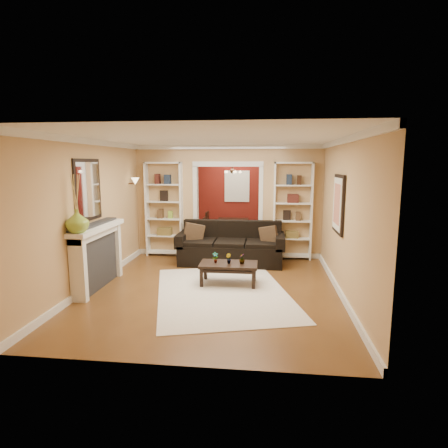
# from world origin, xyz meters

# --- Properties ---
(floor) EXTENTS (8.00, 8.00, 0.00)m
(floor) POSITION_xyz_m (0.00, 0.00, 0.00)
(floor) COLOR brown
(floor) RESTS_ON ground
(ceiling) EXTENTS (8.00, 8.00, 0.00)m
(ceiling) POSITION_xyz_m (0.00, 0.00, 2.70)
(ceiling) COLOR white
(ceiling) RESTS_ON ground
(wall_back) EXTENTS (8.00, 0.00, 8.00)m
(wall_back) POSITION_xyz_m (0.00, 4.00, 1.35)
(wall_back) COLOR tan
(wall_back) RESTS_ON ground
(wall_front) EXTENTS (8.00, 0.00, 8.00)m
(wall_front) POSITION_xyz_m (0.00, -4.00, 1.35)
(wall_front) COLOR tan
(wall_front) RESTS_ON ground
(wall_left) EXTENTS (0.00, 8.00, 8.00)m
(wall_left) POSITION_xyz_m (-2.25, 0.00, 1.35)
(wall_left) COLOR tan
(wall_left) RESTS_ON ground
(wall_right) EXTENTS (0.00, 8.00, 8.00)m
(wall_right) POSITION_xyz_m (2.25, 0.00, 1.35)
(wall_right) COLOR tan
(wall_right) RESTS_ON ground
(partition_wall) EXTENTS (4.50, 0.15, 2.70)m
(partition_wall) POSITION_xyz_m (0.00, 1.20, 1.35)
(partition_wall) COLOR tan
(partition_wall) RESTS_ON floor
(red_back_panel) EXTENTS (4.44, 0.04, 2.64)m
(red_back_panel) POSITION_xyz_m (0.00, 3.97, 1.32)
(red_back_panel) COLOR maroon
(red_back_panel) RESTS_ON floor
(dining_window) EXTENTS (0.78, 0.03, 0.98)m
(dining_window) POSITION_xyz_m (0.00, 3.93, 1.55)
(dining_window) COLOR #8CA5CC
(dining_window) RESTS_ON wall_back
(area_rug) EXTENTS (2.98, 3.61, 0.01)m
(area_rug) POSITION_xyz_m (0.19, -1.53, 0.01)
(area_rug) COLOR silver
(area_rug) RESTS_ON floor
(sofa) EXTENTS (2.41, 1.04, 0.94)m
(sofa) POSITION_xyz_m (0.14, 0.45, 0.47)
(sofa) COLOR black
(sofa) RESTS_ON floor
(pillow_left) EXTENTS (0.46, 0.27, 0.45)m
(pillow_left) POSITION_xyz_m (-0.71, 0.43, 0.68)
(pillow_left) COLOR brown
(pillow_left) RESTS_ON sofa
(pillow_right) EXTENTS (0.41, 0.24, 0.39)m
(pillow_right) POSITION_xyz_m (1.00, 0.43, 0.66)
(pillow_right) COLOR brown
(pillow_right) RESTS_ON sofa
(coffee_table) EXTENTS (1.08, 0.59, 0.41)m
(coffee_table) POSITION_xyz_m (0.25, -1.05, 0.20)
(coffee_table) COLOR black
(coffee_table) RESTS_ON floor
(plant_left) EXTENTS (0.13, 0.12, 0.21)m
(plant_left) POSITION_xyz_m (-0.00, -1.05, 0.51)
(plant_left) COLOR #336626
(plant_left) RESTS_ON coffee_table
(plant_center) EXTENTS (0.13, 0.13, 0.18)m
(plant_center) POSITION_xyz_m (0.25, -1.05, 0.50)
(plant_center) COLOR #336626
(plant_center) RESTS_ON coffee_table
(plant_right) EXTENTS (0.11, 0.11, 0.19)m
(plant_right) POSITION_xyz_m (0.50, -1.05, 0.50)
(plant_right) COLOR #336626
(plant_right) RESTS_ON coffee_table
(bookshelf_left) EXTENTS (0.90, 0.30, 2.30)m
(bookshelf_left) POSITION_xyz_m (-1.55, 1.03, 1.15)
(bookshelf_left) COLOR white
(bookshelf_left) RESTS_ON floor
(bookshelf_right) EXTENTS (0.90, 0.30, 2.30)m
(bookshelf_right) POSITION_xyz_m (1.55, 1.03, 1.15)
(bookshelf_right) COLOR white
(bookshelf_right) RESTS_ON floor
(fireplace) EXTENTS (0.32, 1.70, 1.16)m
(fireplace) POSITION_xyz_m (-2.09, -1.50, 0.58)
(fireplace) COLOR white
(fireplace) RESTS_ON floor
(vase) EXTENTS (0.42, 0.42, 0.38)m
(vase) POSITION_xyz_m (-2.09, -2.20, 1.35)
(vase) COLOR #85AA37
(vase) RESTS_ON fireplace
(mirror) EXTENTS (0.03, 0.95, 1.10)m
(mirror) POSITION_xyz_m (-2.23, -1.50, 1.80)
(mirror) COLOR silver
(mirror) RESTS_ON wall_left
(wall_sconce) EXTENTS (0.18, 0.18, 0.22)m
(wall_sconce) POSITION_xyz_m (-2.15, 0.55, 1.83)
(wall_sconce) COLOR #FFE0A5
(wall_sconce) RESTS_ON wall_left
(framed_art) EXTENTS (0.04, 0.85, 1.05)m
(framed_art) POSITION_xyz_m (2.21, -1.00, 1.55)
(framed_art) COLOR black
(framed_art) RESTS_ON wall_right
(dining_table) EXTENTS (1.68, 0.94, 0.59)m
(dining_table) POSITION_xyz_m (-0.04, 2.82, 0.30)
(dining_table) COLOR black
(dining_table) RESTS_ON floor
(dining_chair_nw) EXTENTS (0.45, 0.45, 0.78)m
(dining_chair_nw) POSITION_xyz_m (-0.59, 2.52, 0.39)
(dining_chair_nw) COLOR black
(dining_chair_nw) RESTS_ON floor
(dining_chair_ne) EXTENTS (0.51, 0.51, 0.84)m
(dining_chair_ne) POSITION_xyz_m (0.51, 2.52, 0.42)
(dining_chair_ne) COLOR black
(dining_chair_ne) RESTS_ON floor
(dining_chair_sw) EXTENTS (0.50, 0.50, 0.86)m
(dining_chair_sw) POSITION_xyz_m (-0.59, 3.12, 0.43)
(dining_chair_sw) COLOR black
(dining_chair_sw) RESTS_ON floor
(dining_chair_se) EXTENTS (0.54, 0.54, 0.85)m
(dining_chair_se) POSITION_xyz_m (0.51, 3.12, 0.43)
(dining_chair_se) COLOR black
(dining_chair_se) RESTS_ON floor
(chandelier) EXTENTS (0.50, 0.50, 0.30)m
(chandelier) POSITION_xyz_m (0.00, 2.70, 2.02)
(chandelier) COLOR #3E281C
(chandelier) RESTS_ON ceiling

